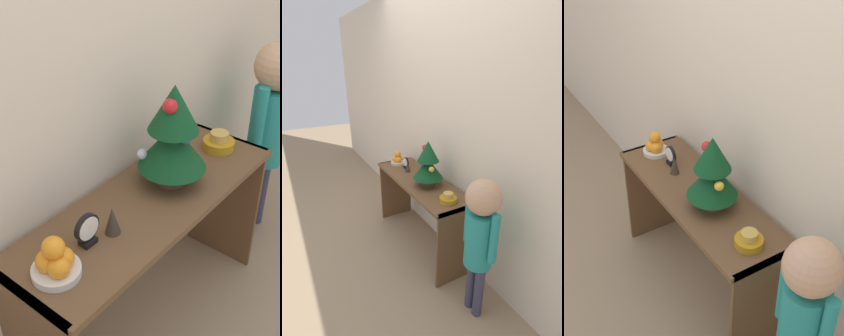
% 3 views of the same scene
% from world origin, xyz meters
% --- Properties ---
extents(ground_plane, '(12.00, 12.00, 0.00)m').
position_xyz_m(ground_plane, '(0.00, 0.00, 0.00)').
color(ground_plane, '#997F60').
extents(back_wall, '(7.00, 0.05, 2.50)m').
position_xyz_m(back_wall, '(0.00, 0.46, 1.25)').
color(back_wall, beige).
rests_on(back_wall, ground_plane).
extents(console_table, '(1.24, 0.41, 0.72)m').
position_xyz_m(console_table, '(0.00, 0.21, 0.56)').
color(console_table, brown).
rests_on(console_table, ground_plane).
extents(mini_tree, '(0.27, 0.27, 0.42)m').
position_xyz_m(mini_tree, '(0.14, 0.21, 0.94)').
color(mini_tree, '#4C3828').
rests_on(mini_tree, console_table).
extents(fruit_bowl, '(0.16, 0.16, 0.15)m').
position_xyz_m(fruit_bowl, '(-0.50, 0.19, 0.77)').
color(fruit_bowl, silver).
rests_on(fruit_bowl, console_table).
extents(singing_bowl, '(0.14, 0.14, 0.08)m').
position_xyz_m(singing_bowl, '(0.48, 0.20, 0.75)').
color(singing_bowl, '#B78419').
rests_on(singing_bowl, console_table).
extents(desk_clock, '(0.10, 0.04, 0.12)m').
position_xyz_m(desk_clock, '(-0.34, 0.21, 0.78)').
color(desk_clock, black).
rests_on(desk_clock, console_table).
extents(figurine, '(0.06, 0.06, 0.11)m').
position_xyz_m(figurine, '(-0.24, 0.19, 0.77)').
color(figurine, '#382D23').
rests_on(figurine, console_table).
extents(child_figure, '(0.31, 0.24, 1.10)m').
position_xyz_m(child_figure, '(0.92, 0.16, 0.73)').
color(child_figure, '#38384C').
rests_on(child_figure, ground_plane).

